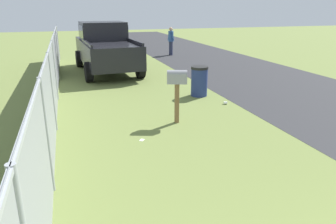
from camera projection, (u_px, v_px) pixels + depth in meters
The scene contains 7 objects.
mailbox at pixel (177, 81), 7.60m from camera, with size 0.34×0.51×1.30m.
pickup_truck at pixel (105, 46), 13.84m from camera, with size 5.31×2.50×2.09m.
trash_bin at pixel (199, 81), 10.14m from camera, with size 0.54×0.54×0.94m.
pedestrian at pixel (171, 39), 18.58m from camera, with size 0.48×0.30×1.59m.
fence_section at pixel (53, 77), 8.36m from camera, with size 18.96×0.07×1.79m.
litter_cup_midfield_b at pixel (225, 103), 9.38m from camera, with size 0.08×0.08×0.10m, color white.
litter_wrapper_by_mailbox at pixel (142, 140), 6.87m from camera, with size 0.12×0.08×0.01m, color silver.
Camera 1 is at (-0.19, 2.82, 2.72)m, focal length 34.30 mm.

